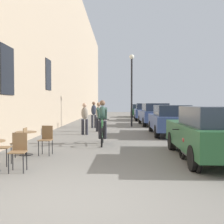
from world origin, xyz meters
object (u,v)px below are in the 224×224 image
object	(u,v)px
cyclist_on_bicycle	(102,123)
parked_car_fourth	(145,112)
cafe_chair_mid_toward_street	(22,141)
pedestrian_far	(94,113)
cafe_chair_near_toward_street	(19,149)
cafe_table_mid	(26,138)
parked_car_third	(154,114)
parked_motorcycle	(189,149)
pedestrian_near	(85,117)
parked_car_second	(170,119)
street_lamp	(132,81)
pedestrian_mid	(99,115)
parked_car_fifth	(139,110)
cafe_chair_mid_toward_wall	(46,138)
parked_car_nearest	(211,132)

from	to	relation	value
cyclist_on_bicycle	parked_car_fourth	world-z (taller)	cyclist_on_bicycle
cafe_chair_mid_toward_street	pedestrian_far	bearing A→B (deg)	82.70
cafe_chair_near_toward_street	cafe_table_mid	distance (m)	1.95
parked_car_third	parked_motorcycle	bearing A→B (deg)	-93.68
cafe_table_mid	pedestrian_near	distance (m)	5.39
parked_car_second	cafe_table_mid	bearing A→B (deg)	-136.03
cafe_chair_near_toward_street	street_lamp	world-z (taller)	street_lamp
pedestrian_mid	pedestrian_near	bearing A→B (deg)	-112.44
parked_car_third	parked_car_fourth	bearing A→B (deg)	90.73
pedestrian_mid	parked_car_second	xyz separation A→B (m)	(3.67, -1.49, -0.15)
cafe_chair_mid_toward_street	parked_car_fifth	distance (m)	23.57
pedestrian_mid	parked_car_fourth	xyz separation A→B (m)	(3.60, 9.90, -0.10)
pedestrian_near	cafe_chair_near_toward_street	bearing A→B (deg)	-95.25
cafe_chair_mid_toward_wall	pedestrian_mid	world-z (taller)	pedestrian_mid
street_lamp	pedestrian_far	bearing A→B (deg)	-156.82
cafe_chair_near_toward_street	parked_car_second	xyz separation A→B (m)	(4.94, 7.13, 0.26)
pedestrian_mid	parked_car_nearest	distance (m)	8.16
pedestrian_mid	pedestrian_far	size ratio (longest dim) A/B	0.97
cyclist_on_bicycle	pedestrian_mid	bearing A→B (deg)	95.84
cafe_chair_mid_toward_wall	pedestrian_far	distance (m)	8.84
parked_car_third	parked_car_second	bearing A→B (deg)	-90.03
cyclist_on_bicycle	parked_car_third	distance (m)	9.32
cafe_chair_mid_toward_wall	parked_car_second	world-z (taller)	parked_car_second
pedestrian_mid	pedestrian_far	world-z (taller)	pedestrian_far
cafe_chair_mid_toward_wall	cafe_table_mid	bearing A→B (deg)	-172.88
parked_motorcycle	parked_car_fifth	bearing A→B (deg)	88.52
street_lamp	cyclist_on_bicycle	bearing A→B (deg)	-101.37
cafe_chair_mid_toward_street	cyclist_on_bicycle	bearing A→B (deg)	52.31
street_lamp	parked_motorcycle	bearing A→B (deg)	-85.48
pedestrian_near	parked_car_second	distance (m)	4.28
parked_car_third	parked_car_fourth	xyz separation A→B (m)	(-0.07, 5.68, -0.00)
parked_car_fifth	parked_motorcycle	distance (m)	23.59
pedestrian_far	cafe_chair_mid_toward_wall	bearing A→B (deg)	-94.41
pedestrian_near	parked_car_third	distance (m)	7.13
cyclist_on_bicycle	parked_car_nearest	size ratio (longest dim) A/B	0.41
pedestrian_far	street_lamp	distance (m)	3.46
cafe_chair_near_toward_street	cyclist_on_bicycle	world-z (taller)	cyclist_on_bicycle
parked_car_nearest	parked_car_fifth	distance (m)	22.98
cafe_chair_mid_toward_street	cafe_chair_mid_toward_wall	distance (m)	0.84
cafe_chair_mid_toward_wall	pedestrian_far	world-z (taller)	pedestrian_far
cyclist_on_bicycle	parked_car_third	size ratio (longest dim) A/B	0.39
parked_car_fifth	cafe_chair_mid_toward_street	bearing A→B (deg)	-102.71
cafe_chair_near_toward_street	street_lamp	distance (m)	12.55
cyclist_on_bicycle	parked_car_second	size ratio (longest dim) A/B	0.41
cafe_chair_near_toward_street	cyclist_on_bicycle	size ratio (longest dim) A/B	0.51
cafe_table_mid	pedestrian_far	world-z (taller)	pedestrian_far
parked_car_second	pedestrian_near	bearing A→B (deg)	179.77
parked_car_fourth	parked_motorcycle	size ratio (longest dim) A/B	2.10
pedestrian_far	parked_car_second	distance (m)	5.52
pedestrian_mid	parked_motorcycle	distance (m)	8.42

